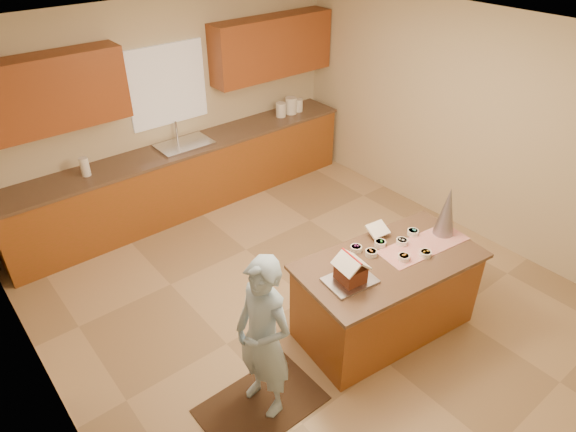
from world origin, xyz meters
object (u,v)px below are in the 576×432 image
at_px(tinsel_tree, 447,212).
at_px(boy, 264,339).
at_px(gingerbread_house, 351,271).
at_px(island_base, 386,296).

distance_m(tinsel_tree, boy, 2.20).
distance_m(tinsel_tree, gingerbread_house, 1.24).
distance_m(island_base, tinsel_tree, 1.01).
bearing_deg(gingerbread_house, tinsel_tree, -2.62).
bearing_deg(island_base, boy, -173.97).
height_order(tinsel_tree, boy, boy).
xyz_separation_m(island_base, boy, (-1.44, 0.02, 0.36)).
bearing_deg(tinsel_tree, island_base, 176.75).
relative_size(island_base, gingerbread_house, 5.79).
height_order(island_base, boy, boy).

